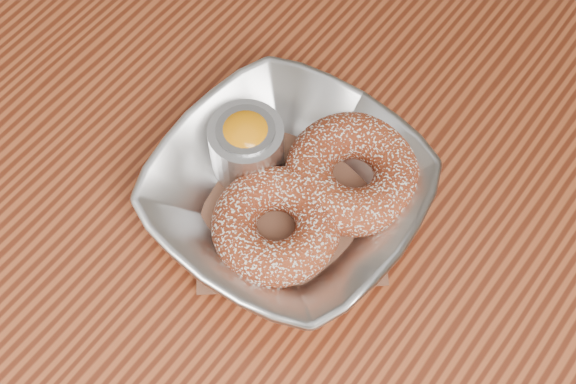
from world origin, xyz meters
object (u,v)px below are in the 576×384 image
Objects in this scene: table at (247,165)px; donut_front at (276,225)px; ramekin at (247,145)px; serving_bowl at (288,195)px; donut_back at (353,173)px.

table is 0.18m from donut_front.
donut_front is (0.10, -0.08, 0.13)m from table.
table is at bearing 133.84° from ramekin.
serving_bowl is at bearing 109.12° from donut_front.
table is 11.13× the size of donut_back.
ramekin reaches higher than serving_bowl.
table is at bearing 148.83° from serving_bowl.
donut_front is at bearing -33.04° from ramekin.
table is at bearing 140.75° from donut_front.
donut_front is at bearing -39.25° from table.
serving_bowl is at bearing -12.27° from ramekin.
serving_bowl is 0.05m from ramekin.
donut_back is 0.09m from ramekin.
donut_front is at bearing -106.02° from donut_back.
donut_back is at bearing -5.07° from table.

